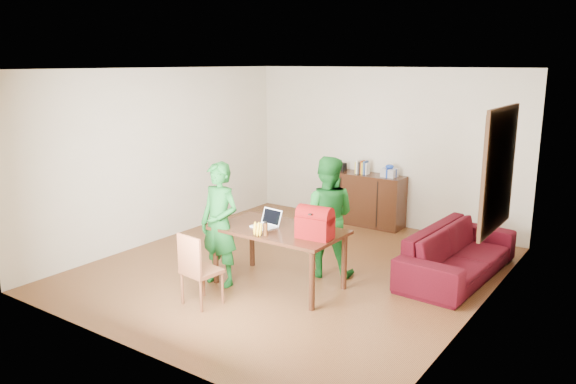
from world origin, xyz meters
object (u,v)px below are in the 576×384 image
Objects in this scene: chair at (201,284)px; person_far at (326,216)px; table at (279,236)px; person_near at (220,224)px; red_bag at (315,225)px; sofa at (458,253)px; laptop at (264,224)px; bottle at (265,228)px.

person_far is at bearing 74.01° from chair.
table is 0.76m from person_near.
red_bag is (1.00, 0.90, 0.66)m from chair.
person_far is at bearing 126.02° from sofa.
red_bag reaches higher than chair.
chair is 3.40m from sofa.
person_near is at bearing -141.05° from laptop.
bottle is (0.69, 0.05, 0.05)m from person_near.
table is at bearing 95.12° from bottle.
person_near is at bearing 26.09° from person_far.
chair is 1.09m from laptop.
sofa is at bearing 51.34° from red_bag.
laptop is at bearing -159.08° from table.
person_near is 0.69m from bottle.
person_near is 0.56m from laptop.
bottle is at bearing 141.78° from sofa.
person_near is 9.28× the size of bottle.
laptop is 2.62m from sofa.
chair is at bearing -141.93° from red_bag.
red_bag is at bearing 89.04° from person_far.
table is 1.14m from chair.
bottle is 2.66m from sofa.
bottle is (0.45, 0.66, 0.59)m from chair.
sofa is at bearing 42.96° from table.
red_bag is (1.23, 0.30, 0.12)m from person_near.
sofa is at bearing -169.48° from person_far.
laptop reaches higher than table.
bottle is at bearing -159.76° from red_bag.
sofa is at bearing 41.54° from person_near.
sofa is (2.18, 2.61, 0.07)m from chair.
sofa is at bearing 57.11° from chair.
red_bag reaches higher than bottle.
bottle is 0.41× the size of red_bag.
chair is 1.50m from red_bag.
chair is 0.54× the size of person_far.
bottle reaches higher than sofa.
chair is 5.12× the size of bottle.
laptop is (0.48, 0.30, 0.01)m from person_near.
chair is 2.09× the size of red_bag.
laptop is at bearing 175.84° from red_bag.
person_far reaches higher than person_near.
laptop is (-0.18, -0.07, 0.14)m from table.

